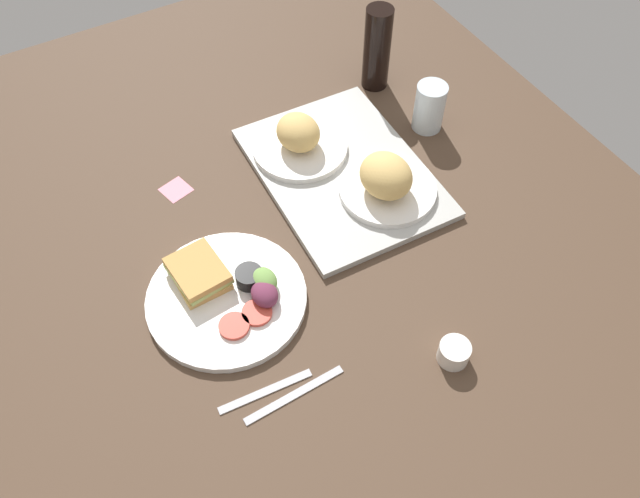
% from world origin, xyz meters
% --- Properties ---
extents(ground_plane, '(1.90, 1.50, 0.03)m').
position_xyz_m(ground_plane, '(0.00, 0.00, -0.01)').
color(ground_plane, '#4C3828').
extents(serving_tray, '(0.46, 0.35, 0.02)m').
position_xyz_m(serving_tray, '(-0.16, 0.19, 0.01)').
color(serving_tray, '#B2B2AD').
rests_on(serving_tray, ground_plane).
extents(bread_plate_near, '(0.21, 0.21, 0.09)m').
position_xyz_m(bread_plate_near, '(-0.26, 0.14, 0.05)').
color(bread_plate_near, white).
rests_on(bread_plate_near, serving_tray).
extents(bread_plate_far, '(0.21, 0.21, 0.10)m').
position_xyz_m(bread_plate_far, '(-0.06, 0.23, 0.05)').
color(bread_plate_far, white).
rests_on(bread_plate_far, serving_tray).
extents(plate_with_salad, '(0.30, 0.30, 0.05)m').
position_xyz_m(plate_with_salad, '(0.01, -0.16, 0.02)').
color(plate_with_salad, white).
rests_on(plate_with_salad, ground_plane).
extents(drinking_glass, '(0.07, 0.07, 0.11)m').
position_xyz_m(drinking_glass, '(-0.19, 0.44, 0.06)').
color(drinking_glass, silver).
rests_on(drinking_glass, ground_plane).
extents(soda_bottle, '(0.06, 0.06, 0.21)m').
position_xyz_m(soda_bottle, '(-0.38, 0.41, 0.10)').
color(soda_bottle, black).
rests_on(soda_bottle, ground_plane).
extents(espresso_cup, '(0.06, 0.06, 0.04)m').
position_xyz_m(espresso_cup, '(0.32, 0.13, 0.02)').
color(espresso_cup, silver).
rests_on(espresso_cup, ground_plane).
extents(fork, '(0.03, 0.17, 0.01)m').
position_xyz_m(fork, '(0.21, -0.19, 0.00)').
color(fork, '#B7B7BC').
rests_on(fork, ground_plane).
extents(knife, '(0.02, 0.19, 0.01)m').
position_xyz_m(knife, '(0.24, -0.15, 0.00)').
color(knife, '#B7B7BC').
rests_on(knife, ground_plane).
extents(sticky_note, '(0.07, 0.07, 0.00)m').
position_xyz_m(sticky_note, '(-0.30, -0.15, 0.00)').
color(sticky_note, pink).
rests_on(sticky_note, ground_plane).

